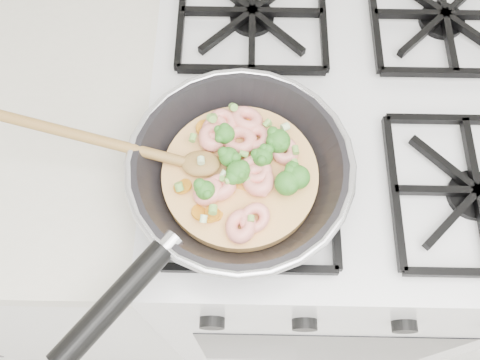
{
  "coord_description": "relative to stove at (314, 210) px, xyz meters",
  "views": [
    {
      "loc": [
        -0.16,
        1.27,
        1.55
      ],
      "look_at": [
        -0.16,
        1.56,
        0.93
      ],
      "focal_mm": 39.05,
      "sensor_mm": 36.0,
      "label": 1
    }
  ],
  "objects": [
    {
      "name": "stove",
      "position": [
        0.0,
        0.0,
        0.0
      ],
      "size": [
        0.6,
        0.6,
        0.92
      ],
      "color": "white",
      "rests_on": "ground"
    },
    {
      "name": "skillet",
      "position": [
        -0.17,
        -0.15,
        0.5
      ],
      "size": [
        0.45,
        0.39,
        0.1
      ],
      "rotation": [
        0.0,
        0.0,
        0.11
      ],
      "color": "black",
      "rests_on": "stove"
    }
  ]
}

